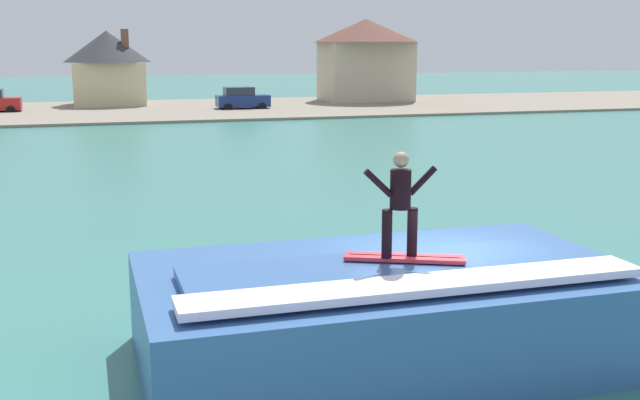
# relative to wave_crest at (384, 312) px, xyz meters

# --- Properties ---
(ground_plane) EXTENTS (260.00, 260.00, 0.00)m
(ground_plane) POSITION_rel_wave_crest_xyz_m (1.24, 0.53, -0.81)
(ground_plane) COLOR #377970
(wave_crest) EXTENTS (7.64, 4.33, 1.72)m
(wave_crest) POSITION_rel_wave_crest_xyz_m (0.00, 0.00, 0.00)
(wave_crest) COLOR #36609D
(wave_crest) RESTS_ON ground_plane
(surfboard) EXTENTS (1.84, 1.12, 0.06)m
(surfboard) POSITION_rel_wave_crest_xyz_m (0.21, -0.26, 0.94)
(surfboard) COLOR #D8333F
(surfboard) RESTS_ON wave_crest
(surfer) EXTENTS (1.19, 0.32, 1.63)m
(surfer) POSITION_rel_wave_crest_xyz_m (0.12, -0.27, 1.88)
(surfer) COLOR black
(surfer) RESTS_ON surfboard
(shoreline_bank) EXTENTS (120.00, 21.10, 0.19)m
(shoreline_bank) POSITION_rel_wave_crest_xyz_m (1.24, 51.32, -0.72)
(shoreline_bank) COLOR gray
(shoreline_bank) RESTS_ON ground_plane
(car_far_shore) EXTENTS (4.14, 2.05, 1.86)m
(car_far_shore) POSITION_rel_wave_crest_xyz_m (7.66, 49.76, 0.13)
(car_far_shore) COLOR navy
(car_far_shore) RESTS_ON ground_plane
(house_gabled_white) EXTENTS (9.44, 9.44, 7.42)m
(house_gabled_white) POSITION_rel_wave_crest_xyz_m (20.15, 55.43, 3.56)
(house_gabled_white) COLOR beige
(house_gabled_white) RESTS_ON ground_plane
(house_small_cottage) EXTENTS (7.11, 7.11, 6.41)m
(house_small_cottage) POSITION_rel_wave_crest_xyz_m (-2.22, 56.88, 2.71)
(house_small_cottage) COLOR beige
(house_small_cottage) RESTS_ON ground_plane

